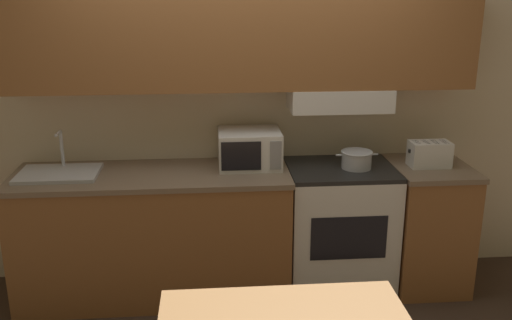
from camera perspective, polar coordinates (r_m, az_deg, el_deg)
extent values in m
plane|color=#3D2D23|center=(4.60, -1.24, -10.67)|extent=(16.00, 16.00, 0.00)
cube|color=beige|center=(4.19, -1.38, 5.13)|extent=(5.57, 0.05, 2.55)
cube|color=brown|center=(3.93, -1.26, 11.97)|extent=(3.17, 0.32, 0.67)
cube|color=silver|center=(4.08, 8.34, 6.09)|extent=(0.71, 0.34, 0.16)
cube|color=brown|center=(4.13, -10.09, -7.53)|extent=(1.87, 0.64, 0.88)
cube|color=#75604C|center=(3.97, -10.43, -1.51)|extent=(1.89, 0.66, 0.04)
cube|color=brown|center=(4.40, 16.59, -6.43)|extent=(0.52, 0.64, 0.88)
cube|color=#75604C|center=(4.25, 17.11, -0.75)|extent=(0.54, 0.66, 0.04)
cube|color=silver|center=(4.23, 8.23, -6.81)|extent=(0.75, 0.61, 0.88)
cube|color=black|center=(4.06, 8.51, -0.91)|extent=(0.75, 0.61, 0.03)
cube|color=black|center=(3.93, 9.27, -7.73)|extent=(0.52, 0.01, 0.31)
cylinder|color=black|center=(3.91, 6.52, -1.37)|extent=(0.10, 0.10, 0.01)
cylinder|color=black|center=(3.99, 11.26, -1.23)|extent=(0.10, 0.10, 0.01)
cylinder|color=black|center=(4.14, 5.87, -0.31)|extent=(0.10, 0.10, 0.01)
cylinder|color=black|center=(4.21, 10.36, -0.19)|extent=(0.10, 0.10, 0.01)
cylinder|color=#B7BABF|center=(4.04, 10.03, 0.02)|extent=(0.21, 0.21, 0.12)
torus|color=#B7BABF|center=(4.02, 10.07, 0.80)|extent=(0.22, 0.22, 0.01)
cylinder|color=#B7BABF|center=(4.00, 8.33, 0.48)|extent=(0.05, 0.01, 0.01)
cylinder|color=#B7BABF|center=(4.06, 11.75, 0.56)|extent=(0.05, 0.01, 0.01)
cube|color=silver|center=(4.01, -0.66, 1.18)|extent=(0.43, 0.37, 0.26)
cube|color=black|center=(3.83, -1.49, 0.38)|extent=(0.27, 0.01, 0.20)
cube|color=gray|center=(3.85, 1.99, 0.46)|extent=(0.08, 0.01, 0.20)
cube|color=silver|center=(4.19, 16.96, 0.56)|extent=(0.28, 0.16, 0.18)
cube|color=black|center=(4.13, 15.10, 0.88)|extent=(0.01, 0.02, 0.02)
cube|color=black|center=(4.13, 15.79, 1.67)|extent=(0.04, 0.12, 0.01)
cube|color=black|center=(4.16, 16.64, 1.68)|extent=(0.04, 0.12, 0.01)
cube|color=black|center=(4.18, 17.47, 1.70)|extent=(0.04, 0.12, 0.01)
cube|color=black|center=(4.20, 18.30, 1.71)|extent=(0.04, 0.12, 0.01)
cube|color=#B7BABF|center=(4.06, -19.12, -1.29)|extent=(0.53, 0.38, 0.02)
cube|color=#4C4F54|center=(4.05, -19.19, -1.32)|extent=(0.45, 0.29, 0.01)
cylinder|color=#B7BABF|center=(4.16, -18.84, 1.10)|extent=(0.02, 0.02, 0.25)
cylinder|color=#B7BABF|center=(4.07, -19.20, 2.53)|extent=(0.02, 0.12, 0.02)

